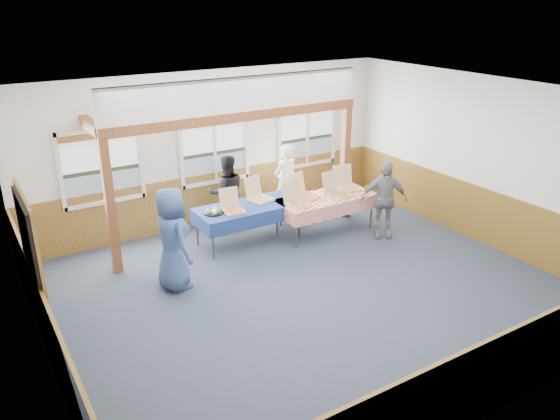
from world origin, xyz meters
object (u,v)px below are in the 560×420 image
object	(u,v)px
person_grey	(384,200)
woman_black	(227,192)
man_blue	(172,239)
table_left	(249,208)
woman_white	(285,183)
table_right	(325,199)

from	to	relation	value
person_grey	woman_black	bearing A→B (deg)	172.52
woman_black	man_blue	xyz separation A→B (m)	(-1.86, -1.76, 0.09)
table_left	man_blue	distance (m)	2.14
woman_white	person_grey	xyz separation A→B (m)	(1.19, -1.77, -0.05)
table_left	table_right	world-z (taller)	same
table_right	woman_black	size ratio (longest dim) A/B	1.37
man_blue	table_left	bearing A→B (deg)	-69.18
woman_white	woman_black	distance (m)	1.29
woman_black	woman_white	bearing A→B (deg)	-176.46
woman_black	table_left	bearing A→B (deg)	108.11
woman_black	man_blue	distance (m)	2.57
table_right	person_grey	world-z (taller)	person_grey
woman_white	person_grey	distance (m)	2.13
table_left	woman_black	distance (m)	0.84
woman_black	person_grey	world-z (taller)	same
table_left	man_blue	size ratio (longest dim) A/B	1.20
woman_black	man_blue	size ratio (longest dim) A/B	0.90
table_right	man_blue	xyz separation A→B (m)	(-3.47, -0.55, 0.17)
man_blue	person_grey	distance (m)	4.33
woman_white	person_grey	bearing A→B (deg)	115.85
person_grey	woman_white	bearing A→B (deg)	155.81
woman_black	person_grey	size ratio (longest dim) A/B	1.00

